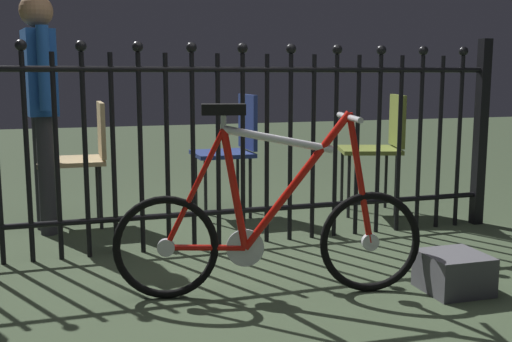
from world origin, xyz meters
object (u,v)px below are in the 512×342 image
Objects in this scene: chair_tan at (84,151)px; person_visitor at (41,94)px; chair_navy at (233,143)px; display_crate at (454,272)px; bicycle at (269,228)px; chair_olive at (381,141)px.

person_visitor reaches higher than chair_tan.
chair_navy reaches higher than chair_tan.
display_crate is at bearing -50.23° from chair_tan.
display_crate is (0.87, -0.23, -0.23)m from bicycle.
chair_tan is 2.93× the size of display_crate.
display_crate is at bearing -14.61° from bicycle.
bicycle is 1.75m from chair_navy.
person_visitor is at bearing 176.01° from chair_olive.
person_visitor is 5.32× the size of display_crate.
chair_tan is at bearing 172.00° from chair_olive.
display_crate is at bearing -73.82° from chair_navy.
chair_navy is 2.07m from display_crate.
chair_tan is 2.59m from display_crate.
chair_olive is 3.07× the size of display_crate.
person_visitor is at bearing -175.22° from chair_navy.
display_crate is at bearing -43.99° from person_visitor.
chair_olive is (2.14, -0.30, 0.03)m from chair_tan.
chair_navy is at bearing -1.18° from chair_tan.
person_visitor is 2.76m from display_crate.
person_visitor is at bearing 136.01° from display_crate.
chair_tan is at bearing 129.77° from display_crate.
chair_olive is at bearing 72.99° from display_crate.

